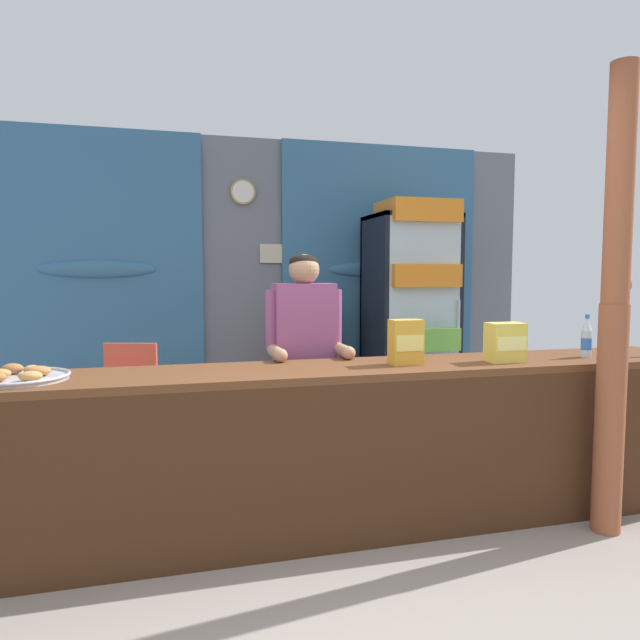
# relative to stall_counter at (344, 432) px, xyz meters

# --- Properties ---
(ground_plane) EXTENTS (7.85, 7.85, 0.00)m
(ground_plane) POSITION_rel_stall_counter_xyz_m (-0.13, 0.80, -0.58)
(ground_plane) COLOR gray
(back_wall_curtained) EXTENTS (5.70, 0.22, 2.68)m
(back_wall_curtained) POSITION_rel_stall_counter_xyz_m (-0.12, 2.66, 0.80)
(back_wall_curtained) COLOR slate
(back_wall_curtained) RESTS_ON ground
(stall_counter) EXTENTS (4.47, 0.58, 0.91)m
(stall_counter) POSITION_rel_stall_counter_xyz_m (0.00, 0.00, 0.00)
(stall_counter) COLOR brown
(stall_counter) RESTS_ON ground
(timber_post) EXTENTS (0.17, 0.15, 2.50)m
(timber_post) POSITION_rel_stall_counter_xyz_m (1.41, -0.29, 0.62)
(timber_post) COLOR #995133
(timber_post) RESTS_ON ground
(drink_fridge) EXTENTS (0.76, 0.74, 2.06)m
(drink_fridge) POSITION_rel_stall_counter_xyz_m (1.30, 2.07, 0.56)
(drink_fridge) COLOR black
(drink_fridge) RESTS_ON ground
(bottle_shelf_rack) EXTENTS (0.48, 0.28, 1.15)m
(bottle_shelf_rack) POSITION_rel_stall_counter_xyz_m (0.38, 2.27, 0.02)
(bottle_shelf_rack) COLOR brown
(bottle_shelf_rack) RESTS_ON ground
(plastic_lawn_chair) EXTENTS (0.54, 0.54, 0.86)m
(plastic_lawn_chair) POSITION_rel_stall_counter_xyz_m (-1.22, 1.77, -0.08)
(plastic_lawn_chair) COLOR #E5563D
(plastic_lawn_chair) RESTS_ON ground
(shopkeeper) EXTENTS (0.48, 0.42, 1.53)m
(shopkeeper) POSITION_rel_stall_counter_xyz_m (-0.07, 0.61, 0.38)
(shopkeeper) COLOR #28282D
(shopkeeper) RESTS_ON ground
(soda_bottle_water) EXTENTS (0.06, 0.06, 0.26)m
(soda_bottle_water) POSITION_rel_stall_counter_xyz_m (1.55, 0.07, 0.44)
(soda_bottle_water) COLOR silver
(soda_bottle_water) RESTS_ON stall_counter
(snack_box_choco_powder) EXTENTS (0.18, 0.11, 0.25)m
(snack_box_choco_powder) POSITION_rel_stall_counter_xyz_m (0.39, 0.10, 0.46)
(snack_box_choco_powder) COLOR gold
(snack_box_choco_powder) RESTS_ON stall_counter
(snack_box_instant_noodle) EXTENTS (0.20, 0.14, 0.22)m
(snack_box_instant_noodle) POSITION_rel_stall_counter_xyz_m (0.98, 0.04, 0.44)
(snack_box_instant_noodle) COLOR #EAD14C
(snack_box_instant_noodle) RESTS_ON stall_counter
(pastry_tray) EXTENTS (0.45, 0.45, 0.07)m
(pastry_tray) POSITION_rel_stall_counter_xyz_m (-1.57, 0.12, 0.35)
(pastry_tray) COLOR #BCBCC1
(pastry_tray) RESTS_ON stall_counter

